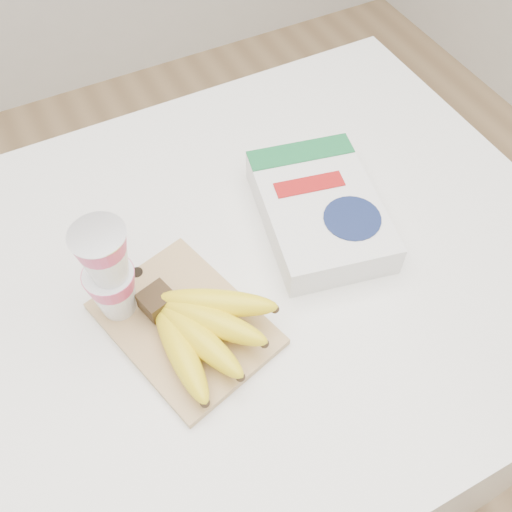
{
  "coord_description": "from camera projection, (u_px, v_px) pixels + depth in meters",
  "views": [
    {
      "loc": [
        -0.12,
        -0.5,
        1.8
      ],
      "look_at": [
        0.13,
        -0.02,
        1.06
      ],
      "focal_mm": 40.0,
      "sensor_mm": 36.0,
      "label": 1
    }
  ],
  "objects": [
    {
      "name": "table",
      "position": [
        205.0,
        409.0,
        1.34
      ],
      "size": [
        1.36,
        0.91,
        1.02
      ],
      "primitive_type": "cube",
      "color": "white",
      "rests_on": "ground"
    },
    {
      "name": "yogurt_stack",
      "position": [
        108.0,
        271.0,
        0.81
      ],
      "size": [
        0.08,
        0.08,
        0.18
      ],
      "color": "white",
      "rests_on": "cutting_board"
    },
    {
      "name": "bananas",
      "position": [
        200.0,
        327.0,
        0.84
      ],
      "size": [
        0.19,
        0.21,
        0.07
      ],
      "color": "#382816",
      "rests_on": "cutting_board"
    },
    {
      "name": "room",
      "position": [
        152.0,
        138.0,
        0.66
      ],
      "size": [
        4.0,
        4.0,
        4.0
      ],
      "color": "tan",
      "rests_on": "ground"
    },
    {
      "name": "cutting_board",
      "position": [
        185.0,
        324.0,
        0.88
      ],
      "size": [
        0.26,
        0.31,
        0.01
      ],
      "primitive_type": "cube",
      "rotation": [
        0.0,
        0.0,
        0.27
      ],
      "color": "tan",
      "rests_on": "table"
    },
    {
      "name": "cereal_box",
      "position": [
        319.0,
        210.0,
        0.99
      ],
      "size": [
        0.25,
        0.32,
        0.06
      ],
      "rotation": [
        0.0,
        0.0,
        -0.21
      ],
      "color": "white",
      "rests_on": "table"
    }
  ]
}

